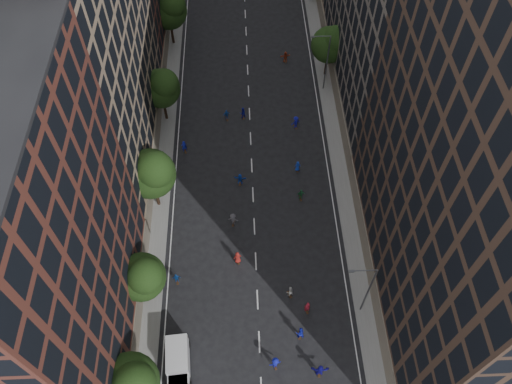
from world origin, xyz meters
TOP-DOWN VIEW (x-y plane):
  - ground at (0.00, 40.00)m, footprint 240.00×240.00m
  - sidewalk_left at (-12.00, 47.50)m, footprint 4.00×105.00m
  - sidewalk_right at (12.00, 47.50)m, footprint 4.00×105.00m
  - bldg_left_a at (-19.00, 11.00)m, footprint 14.00×22.00m
  - bldg_left_b at (-19.00, 35.00)m, footprint 14.00×26.00m
  - bldg_right_a at (19.00, 15.00)m, footprint 14.00×30.00m
  - tree_left_0 at (-11.01, 3.85)m, footprint 5.20×5.20m
  - tree_left_1 at (-11.02, 13.86)m, footprint 4.80×4.80m
  - tree_left_2 at (-10.99, 25.83)m, footprint 5.60×5.60m
  - tree_left_3 at (-11.02, 39.85)m, footprint 5.00×5.00m
  - tree_left_4 at (-11.00, 55.84)m, footprint 5.40×5.40m
  - tree_right_a at (11.38, 47.85)m, footprint 5.00×5.00m
  - streetlamp_near at (10.37, 12.00)m, footprint 2.64×0.22m
  - streetlamp_far at (10.37, 45.00)m, footprint 2.64×0.22m
  - cargo_van at (-7.81, 6.93)m, footprint 2.55×4.86m
  - skater_0 at (-8.50, 6.10)m, footprint 0.89×0.69m
  - skater_2 at (4.04, 9.45)m, footprint 0.90×0.71m
  - skater_3 at (1.41, 6.57)m, footprint 1.28×0.93m
  - skater_4 at (-8.50, 15.90)m, footprint 0.93×0.49m
  - skater_5 at (5.60, 5.72)m, footprint 1.75×0.64m
  - skater_6 at (-1.98, 18.04)m, footprint 1.00×0.81m
  - skater_7 at (5.02, 12.09)m, footprint 0.72×0.55m
  - skater_8 at (3.39, 13.90)m, footprint 0.94×0.85m
  - skater_9 at (-2.41, 22.96)m, footprint 1.28×0.90m
  - skater_10 at (5.67, 26.20)m, footprint 0.99×0.48m
  - skater_11 at (-1.51, 28.76)m, footprint 1.58×0.75m
  - skater_12 at (5.65, 30.53)m, footprint 0.75×0.50m
  - skater_13 at (-8.50, 34.15)m, footprint 0.79×0.67m
  - skater_14 at (-0.93, 39.86)m, footprint 0.96×0.85m
  - skater_15 at (6.02, 37.79)m, footprint 1.36×1.09m
  - skater_16 at (-3.09, 39.63)m, footprint 0.98×0.60m
  - skater_17 at (5.64, 51.07)m, footprint 1.62×0.79m

SIDE VIEW (x-z plane):
  - ground at x=0.00m, z-range 0.00..0.00m
  - sidewalk_left at x=-12.00m, z-range 0.00..0.15m
  - sidewalk_right at x=12.00m, z-range 0.00..0.15m
  - skater_4 at x=-8.50m, z-range 0.00..1.51m
  - skater_12 at x=5.65m, z-range 0.00..1.51m
  - skater_16 at x=-3.09m, z-range 0.00..1.56m
  - skater_8 at x=3.39m, z-range 0.00..1.58m
  - skater_0 at x=-8.50m, z-range 0.00..1.61m
  - skater_10 at x=5.67m, z-range 0.00..1.63m
  - skater_11 at x=-1.51m, z-range 0.00..1.64m
  - skater_14 at x=-0.93m, z-range 0.00..1.66m
  - skater_17 at x=5.64m, z-range 0.00..1.68m
  - skater_3 at x=1.41m, z-range 0.00..1.78m
  - skater_7 at x=5.02m, z-range 0.00..1.78m
  - skater_6 at x=-1.98m, z-range 0.00..1.79m
  - skater_9 at x=-2.41m, z-range 0.00..1.80m
  - skater_2 at x=4.04m, z-range 0.00..1.82m
  - skater_15 at x=6.02m, z-range 0.00..1.84m
  - skater_13 at x=-8.50m, z-range 0.00..1.85m
  - skater_5 at x=5.60m, z-range 0.00..1.86m
  - cargo_van at x=-7.81m, z-range 0.07..2.58m
  - streetlamp_near at x=10.37m, z-range 0.64..9.70m
  - streetlamp_far at x=10.37m, z-range 0.64..9.70m
  - tree_left_1 at x=-11.02m, z-range 1.45..9.66m
  - tree_right_a at x=11.38m, z-range 1.43..9.83m
  - tree_left_3 at x=-11.02m, z-range 1.53..10.11m
  - tree_left_0 at x=-11.01m, z-range 1.54..10.37m
  - tree_left_4 at x=-11.00m, z-range 1.56..10.63m
  - tree_left_2 at x=-10.99m, z-range 1.63..11.08m
  - bldg_left_a at x=-19.00m, z-range 0.00..30.00m
  - bldg_left_b at x=-19.00m, z-range 0.00..34.00m
  - bldg_right_a at x=19.00m, z-range 0.00..36.00m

